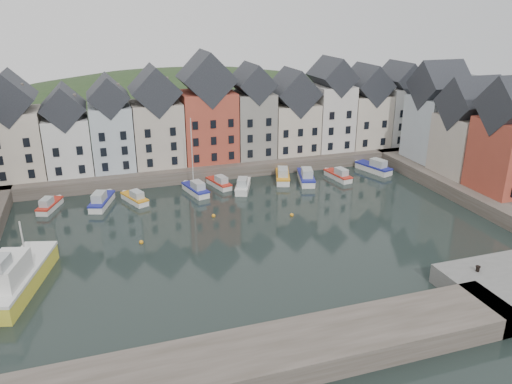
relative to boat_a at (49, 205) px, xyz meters
name	(u,v)px	position (x,y,z in m)	size (l,w,h in m)	color
ground	(261,238)	(24.88, -17.51, -0.62)	(260.00, 260.00, 0.00)	black
far_quay	(206,161)	(24.88, 12.49, 0.38)	(90.00, 16.00, 2.00)	#463F36
right_quay	(492,189)	(61.88, -14.51, 0.38)	(14.00, 54.00, 2.00)	#463F36
near_wall	(229,365)	(14.88, -39.51, 0.38)	(50.00, 6.00, 2.00)	#463F36
hillside	(184,207)	(24.90, 38.49, -18.58)	(153.60, 70.40, 64.00)	#23371B
far_terrace	(226,117)	(28.09, 10.49, 8.26)	(72.37, 8.16, 17.78)	beige
right_terrace	(471,129)	(60.88, -9.43, 8.30)	(8.30, 24.25, 16.36)	#B0BCC3
mooring_buoys	(218,224)	(20.88, -12.17, -0.47)	(20.50, 5.50, 0.50)	orange
boat_a	(49,205)	(0.00, 0.00, 0.00)	(3.50, 5.65, 2.08)	silver
boat_b	(101,201)	(6.88, -0.91, 0.12)	(4.00, 6.78, 2.49)	silver
boat_c	(135,198)	(11.48, -0.95, 0.00)	(3.67, 5.67, 2.09)	silver
boat_d	(196,189)	(20.45, -0.20, 0.13)	(3.27, 6.30, 11.52)	silver
boat_e	(219,183)	(24.50, 1.60, 0.01)	(3.09, 5.71, 2.09)	silver
boat_f	(243,186)	(27.53, -0.95, 0.07)	(4.05, 6.31, 2.32)	silver
boat_g	(283,176)	(34.87, 1.33, 0.15)	(4.14, 7.02, 2.57)	silver
boat_h	(306,177)	(38.20, -0.45, 0.17)	(4.04, 7.26, 2.66)	silver
boat_i	(339,175)	(43.71, -0.91, 0.04)	(2.58, 5.92, 2.20)	silver
boat_j	(374,167)	(51.19, 0.66, 0.15)	(3.96, 7.03, 2.58)	silver
large_vessel	(16,278)	(-1.72, -21.57, 0.95)	(6.80, 13.28, 6.67)	gold
mooring_bollard	(478,269)	(41.29, -35.12, 1.69)	(0.48, 0.48, 0.56)	black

